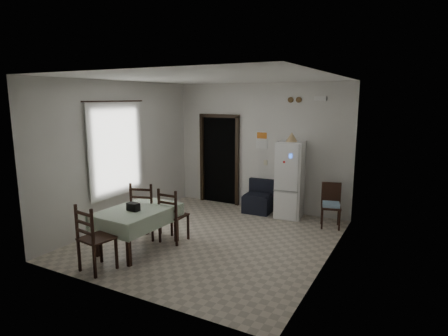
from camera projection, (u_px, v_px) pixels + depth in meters
ground at (211, 239)px, 6.91m from camera, size 4.50×4.50×0.00m
ceiling at (210, 78)px, 6.37m from camera, size 4.20×4.50×0.02m
wall_back at (260, 147)px, 8.59m from camera, size 4.20×0.02×2.90m
wall_front at (121, 188)px, 4.69m from camera, size 4.20×0.02×2.90m
wall_left at (122, 153)px, 7.62m from camera, size 0.02×4.50×2.90m
wall_right at (330, 173)px, 5.67m from camera, size 0.02×4.50×2.90m
doorway at (224, 159)px, 9.33m from camera, size 1.06×0.52×2.22m
window_recess at (112, 150)px, 7.45m from camera, size 0.10×1.20×1.60m
curtain at (117, 150)px, 7.40m from camera, size 0.02×1.45×1.85m
curtain_rod at (114, 101)px, 7.22m from camera, size 0.02×1.60×0.02m
calendar at (262, 140)px, 8.52m from camera, size 0.28×0.02×0.40m
calendar_image at (262, 135)px, 8.50m from camera, size 0.24×0.01×0.14m
light_switch at (266, 163)px, 8.57m from camera, size 0.08×0.02×0.12m
vent_left at (291, 100)px, 8.05m from camera, size 0.12×0.03×0.12m
vent_right at (299, 100)px, 7.97m from camera, size 0.12×0.03×0.12m
emergency_light at (321, 98)px, 7.72m from camera, size 0.25×0.07×0.09m
fridge at (290, 180)px, 8.03m from camera, size 0.59×0.59×1.67m
tan_cone at (292, 137)px, 7.76m from camera, size 0.25×0.25×0.20m
navy_seat at (258, 197)px, 8.46m from camera, size 0.63×0.61×0.73m
corner_chair at (331, 206)px, 7.46m from camera, size 0.47×0.47×0.89m
dining_table at (138, 229)px, 6.40m from camera, size 0.96×1.41×0.71m
black_bag at (133, 207)px, 6.22m from camera, size 0.21×0.14×0.13m
dining_chair_far_left at (146, 209)px, 6.92m from camera, size 0.57×0.57×1.06m
dining_chair_far_right at (174, 215)px, 6.73m from camera, size 0.43×0.43×0.99m
dining_chair_near_head at (97, 237)px, 5.57m from camera, size 0.50×0.50×1.04m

